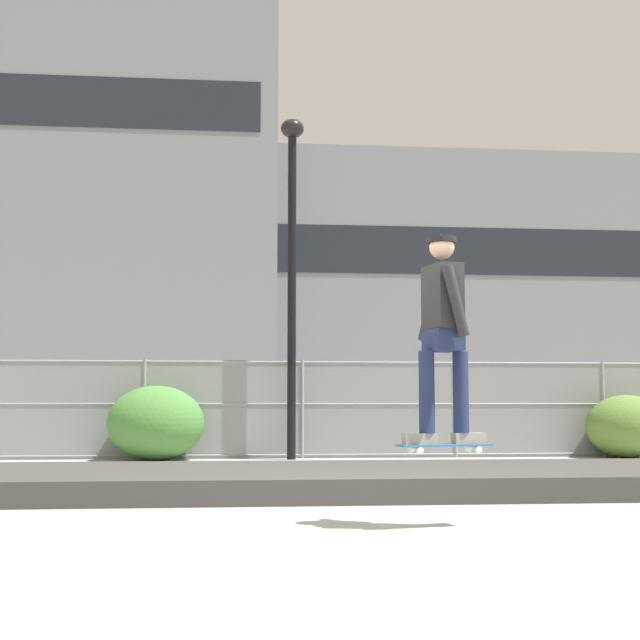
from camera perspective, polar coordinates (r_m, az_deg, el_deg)
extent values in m
plane|color=gray|center=(7.48, 4.03, -13.22)|extent=(120.00, 120.00, 0.00)
cube|color=#3D3A38|center=(10.23, 1.44, -10.46)|extent=(17.88, 3.02, 0.26)
cube|color=#2D608C|center=(7.23, 8.20, -8.15)|extent=(0.82, 0.36, 0.02)
cylinder|color=silver|center=(7.43, 9.73, -8.33)|extent=(0.06, 0.04, 0.05)
cylinder|color=silver|center=(7.27, 10.38, -8.38)|extent=(0.06, 0.04, 0.05)
cylinder|color=silver|center=(7.21, 6.01, -8.46)|extent=(0.06, 0.04, 0.05)
cylinder|color=silver|center=(7.04, 6.59, -8.52)|extent=(0.06, 0.04, 0.05)
cube|color=#99999E|center=(7.35, 10.05, -8.19)|extent=(0.08, 0.15, 0.01)
cube|color=#99999E|center=(7.12, 6.29, -8.32)|extent=(0.08, 0.15, 0.01)
cube|color=gray|center=(7.33, 9.76, -7.67)|extent=(0.29, 0.16, 0.09)
cube|color=gray|center=(7.14, 6.58, -7.77)|extent=(0.29, 0.16, 0.09)
cylinder|color=#1E284C|center=(7.29, 9.25, -4.70)|extent=(0.13, 0.13, 0.67)
cylinder|color=#1E284C|center=(7.16, 7.03, -4.72)|extent=(0.13, 0.13, 0.67)
cube|color=#1E284C|center=(7.24, 8.10, -1.34)|extent=(0.31, 0.38, 0.18)
cube|color=#262628|center=(7.28, 8.06, 1.48)|extent=(0.29, 0.42, 0.54)
cylinder|color=#262628|center=(7.49, 7.27, 0.81)|extent=(0.24, 0.14, 0.58)
cylinder|color=#262628|center=(7.05, 8.92, 1.23)|extent=(0.24, 0.14, 0.58)
sphere|color=tan|center=(7.34, 8.02, 4.78)|extent=(0.21, 0.21, 0.21)
cylinder|color=black|center=(7.35, 8.01, 5.22)|extent=(0.24, 0.24, 0.05)
cylinder|color=gray|center=(16.54, -11.50, -5.75)|extent=(0.06, 0.06, 1.85)
cylinder|color=gray|center=(16.49, -1.17, -5.86)|extent=(0.06, 0.06, 1.85)
cylinder|color=gray|center=(16.96, 8.90, -5.79)|extent=(0.06, 0.06, 1.85)
cylinder|color=gray|center=(17.91, 18.16, -5.57)|extent=(0.06, 0.06, 1.85)
cylinder|color=gray|center=(16.51, -1.16, -2.79)|extent=(17.75, 0.04, 0.04)
cylinder|color=gray|center=(16.49, -1.17, -5.54)|extent=(17.75, 0.04, 0.04)
cylinder|color=gray|center=(16.51, -1.17, -8.87)|extent=(17.75, 0.04, 0.04)
cube|color=gray|center=(16.49, -1.17, -5.86)|extent=(17.75, 0.01, 1.85)
cylinder|color=black|center=(16.21, -1.87, 1.61)|extent=(0.16, 0.16, 6.07)
ellipsoid|color=black|center=(16.92, -1.83, 12.47)|extent=(0.44, 0.44, 0.36)
cube|color=#B7BABF|center=(19.21, -15.28, -6.39)|extent=(4.52, 2.11, 0.70)
cube|color=#23282D|center=(19.23, -15.82, -4.38)|extent=(2.31, 1.75, 0.64)
cylinder|color=black|center=(19.99, -11.13, -7.45)|extent=(0.66, 0.29, 0.64)
cylinder|color=black|center=(18.28, -11.29, -7.63)|extent=(0.66, 0.29, 0.64)
cylinder|color=black|center=(20.25, -18.94, -7.23)|extent=(0.66, 0.29, 0.64)
cylinder|color=black|center=(18.56, -19.80, -7.38)|extent=(0.66, 0.29, 0.64)
cube|color=navy|center=(19.40, 5.38, -6.56)|extent=(4.41, 1.84, 0.70)
cube|color=#23282D|center=(19.37, 4.78, -4.58)|extent=(2.21, 1.62, 0.64)
cylinder|color=black|center=(20.55, 8.69, -7.44)|extent=(0.64, 0.25, 0.64)
cylinder|color=black|center=(18.90, 9.99, -7.59)|extent=(0.64, 0.25, 0.64)
cylinder|color=black|center=(20.04, 1.05, -7.55)|extent=(0.64, 0.25, 0.64)
cylinder|color=black|center=(18.35, 1.69, -7.73)|extent=(0.64, 0.25, 0.64)
cube|color=#23282D|center=(21.23, 20.13, -4.35)|extent=(2.32, 1.77, 0.64)
cylinder|color=black|center=(21.45, 16.36, -7.20)|extent=(0.66, 0.29, 0.64)
cylinder|color=black|center=(19.93, 18.55, -7.27)|extent=(0.66, 0.29, 0.64)
cube|color=slate|center=(48.59, -15.82, 8.19)|extent=(21.21, 11.01, 24.85)
cube|color=#1E232B|center=(44.22, -17.05, 13.64)|extent=(19.51, 0.04, 2.50)
cube|color=slate|center=(50.78, 8.72, 1.54)|extent=(31.63, 10.16, 14.56)
cube|color=#1E232B|center=(46.16, 10.23, 4.48)|extent=(29.10, 0.04, 2.50)
ellipsoid|color=#477F38|center=(16.06, -10.75, -6.67)|extent=(1.74, 1.43, 1.35)
ellipsoid|color=#567A33|center=(17.53, 19.53, -6.61)|extent=(1.54, 1.26, 1.19)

